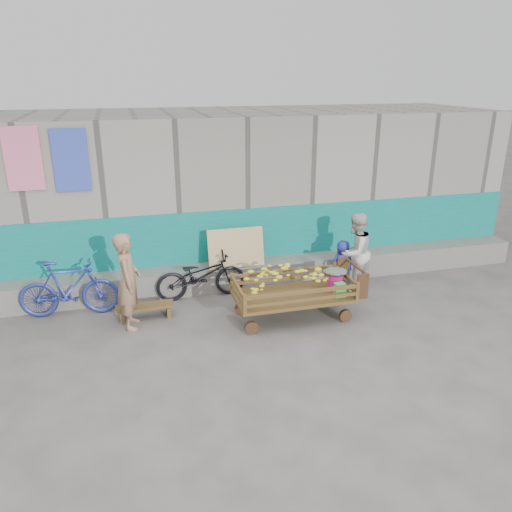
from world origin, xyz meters
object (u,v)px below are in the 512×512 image
object	(u,v)px
vendor_man	(128,281)
bicycle_blue	(69,289)
child	(342,264)
bench	(145,309)
bicycle_dark	(201,276)
woman	(355,252)
banana_cart	(291,285)

from	to	relation	value
vendor_man	bicycle_blue	world-z (taller)	vendor_man
vendor_man	child	size ratio (longest dim) A/B	1.71
bench	bicycle_dark	bearing A→B (deg)	29.14
bench	woman	distance (m)	3.75
bench	bicycle_blue	distance (m)	1.26
bicycle_dark	woman	bearing A→B (deg)	-99.90
vendor_man	woman	size ratio (longest dim) A/B	1.05
bicycle_dark	child	bearing A→B (deg)	-96.47
banana_cart	bicycle_dark	size ratio (longest dim) A/B	1.30
woman	child	xyz separation A→B (m)	(-0.15, 0.18, -0.27)
banana_cart	bench	distance (m)	2.37
child	bicycle_blue	bearing A→B (deg)	-2.33
woman	bicycle_blue	distance (m)	4.86
vendor_man	woman	bearing A→B (deg)	-78.37
vendor_man	woman	world-z (taller)	vendor_man
bicycle_dark	bicycle_blue	distance (m)	2.15
bench	banana_cart	bearing A→B (deg)	-14.90
bicycle_dark	bicycle_blue	bearing A→B (deg)	91.92
child	bicycle_dark	size ratio (longest dim) A/B	0.57
banana_cart	woman	distance (m)	1.65
bench	woman	size ratio (longest dim) A/B	0.63
bench	bicycle_dark	xyz separation A→B (m)	(1.00, 0.56, 0.24)
banana_cart	woman	world-z (taller)	woman
banana_cart	vendor_man	size ratio (longest dim) A/B	1.34
banana_cart	vendor_man	distance (m)	2.50
child	banana_cart	bearing A→B (deg)	34.47
bench	vendor_man	xyz separation A→B (m)	(-0.21, -0.22, 0.59)
child	bicycle_dark	xyz separation A→B (m)	(-2.56, 0.20, -0.03)
banana_cart	bench	size ratio (longest dim) A/B	2.22
vendor_man	bicycle_blue	size ratio (longest dim) A/B	0.97
bench	vendor_man	distance (m)	0.67
vendor_man	bench	bearing A→B (deg)	-38.31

